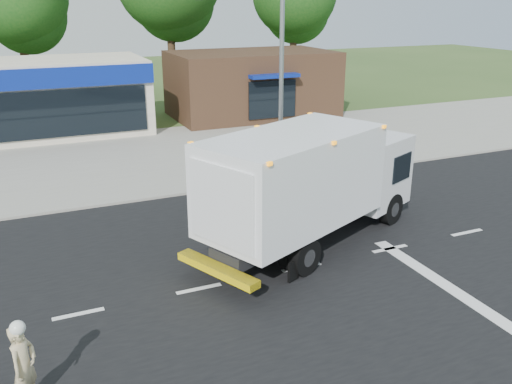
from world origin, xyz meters
TOP-DOWN VIEW (x-y plane):
  - ground at (0.00, 0.00)m, footprint 120.00×120.00m
  - road_asphalt at (0.00, 0.00)m, footprint 60.00×14.00m
  - sidewalk at (0.00, 8.20)m, footprint 60.00×2.40m
  - parking_apron at (0.00, 14.00)m, footprint 60.00×9.00m
  - lane_markings at (1.35, -1.35)m, footprint 55.20×7.00m
  - ems_box_truck at (0.97, 1.34)m, footprint 8.50×5.64m
  - emergency_worker at (-7.16, -2.79)m, footprint 0.68×0.73m
  - brown_storefront at (7.00, 19.98)m, footprint 10.00×6.70m
  - traffic_signal_pole at (2.35, 7.60)m, footprint 3.51×0.25m

SIDE VIEW (x-z plane):
  - ground at x=0.00m, z-range 0.00..0.00m
  - road_asphalt at x=0.00m, z-range -0.01..0.01m
  - parking_apron at x=0.00m, z-range 0.00..0.02m
  - lane_markings at x=1.35m, z-range 0.01..0.02m
  - sidewalk at x=0.00m, z-range 0.00..0.12m
  - emergency_worker at x=-7.16m, z-range -0.01..1.77m
  - brown_storefront at x=7.00m, z-range 0.00..4.00m
  - ems_box_truck at x=0.97m, z-range 0.28..3.91m
  - traffic_signal_pole at x=2.35m, z-range 0.92..8.92m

